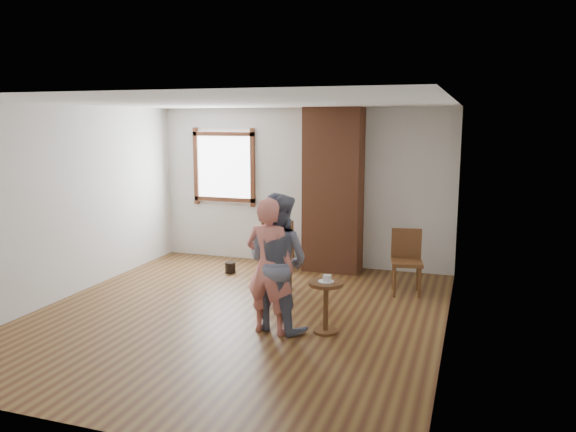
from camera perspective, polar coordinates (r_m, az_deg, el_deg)
The scene contains 12 objects.
ground at distance 7.11m, azimuth -5.30°, elevation -10.03°, with size 5.50×5.50×0.00m, color brown.
room_shell at distance 7.30m, azimuth -4.00°, elevation 5.06°, with size 5.04×5.52×2.62m.
brick_chimney at distance 8.94m, azimuth 4.62°, elevation 2.63°, with size 0.90×0.50×2.60m, color brown.
stoneware_crock at distance 9.26m, azimuth -0.58°, elevation -3.66°, with size 0.40×0.40×0.51m, color tan.
dark_pot at distance 9.00m, azimuth -5.88°, elevation -5.23°, with size 0.17×0.17×0.17m, color black.
dining_chair_left at distance 7.94m, azimuth -1.16°, elevation -3.71°, with size 0.56×0.56×0.99m.
dining_chair_right at distance 8.03m, azimuth 11.95°, elevation -4.15°, with size 0.49×0.49×0.90m.
side_table at distance 6.44m, azimuth 3.87°, elevation -8.36°, with size 0.40×0.40×0.60m.
cake_plate at distance 6.38m, azimuth 3.89°, elevation -6.64°, with size 0.18×0.18×0.01m, color white.
cake_slice at distance 6.37m, azimuth 3.98°, elevation -6.35°, with size 0.08×0.07×0.06m, color white.
man at distance 6.44m, azimuth -1.05°, elevation -4.67°, with size 0.78×0.60×1.60m, color #121633.
person_pink at distance 6.32m, azimuth -1.90°, elevation -5.11°, with size 0.57×0.37×1.56m, color #D7766B.
Camera 1 is at (2.74, -6.11, 2.40)m, focal length 35.00 mm.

